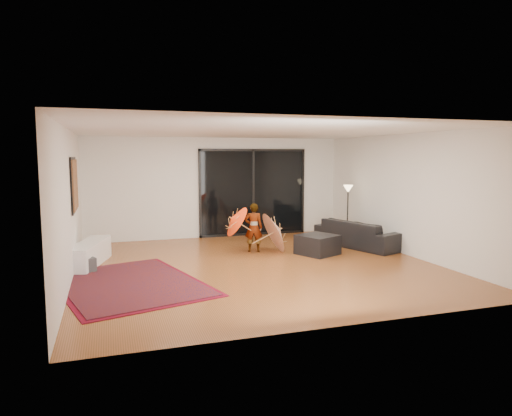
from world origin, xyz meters
name	(u,v)px	position (x,y,z in m)	size (l,w,h in m)	color
floor	(258,265)	(0.00, 0.00, 0.00)	(7.00, 7.00, 0.00)	brown
ceiling	(258,131)	(0.00, 0.00, 2.70)	(7.00, 7.00, 0.00)	white
wall_back	(218,188)	(0.00, 3.50, 1.35)	(7.00, 7.00, 0.00)	silver
wall_front	(343,224)	(0.00, -3.50, 1.35)	(7.00, 7.00, 0.00)	silver
wall_left	(69,205)	(-3.50, 0.00, 1.35)	(7.00, 7.00, 0.00)	silver
wall_right	(406,195)	(3.50, 0.00, 1.35)	(7.00, 7.00, 0.00)	silver
sliding_door	(253,192)	(1.00, 3.47, 1.20)	(3.06, 0.07, 2.40)	black
painting	(75,185)	(-3.46, 1.00, 1.65)	(0.04, 1.28, 1.08)	black
media_console	(89,254)	(-3.25, 1.08, 0.24)	(0.42, 1.70, 0.47)	white
speaker	(88,265)	(-3.25, 0.46, 0.14)	(0.25, 0.25, 0.28)	#424244
persian_rug	(129,283)	(-2.56, -0.60, 0.01)	(2.98, 3.61, 0.02)	#5B0718
sofa	(358,233)	(2.95, 1.08, 0.32)	(2.21, 0.86, 0.65)	black
ottoman	(317,245)	(1.61, 0.59, 0.22)	(0.77, 0.77, 0.44)	black
floor_lamp	(348,197)	(3.10, 1.90, 1.15)	(0.25, 0.25, 1.46)	black
child	(254,228)	(0.32, 1.29, 0.57)	(0.41, 0.27, 1.13)	#999999
parasol_orange	(231,222)	(-0.23, 1.24, 0.73)	(0.56, 0.76, 0.85)	#F2380C
parasol_white	(280,230)	(0.92, 1.14, 0.50)	(0.57, 0.98, 0.98)	beige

